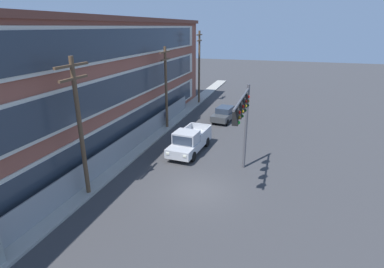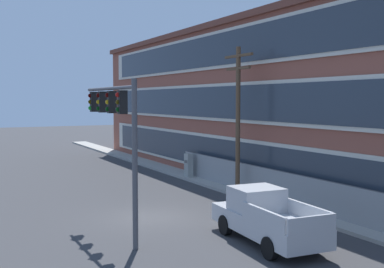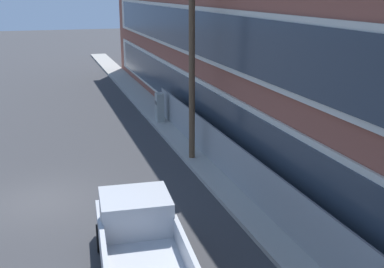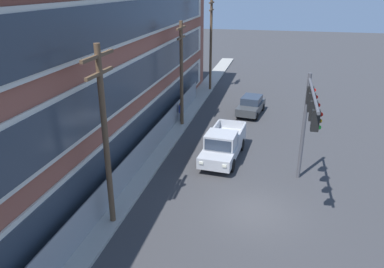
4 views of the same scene
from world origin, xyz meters
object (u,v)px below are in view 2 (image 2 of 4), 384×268
Objects in this scene: utility_pole_near_corner at (238,113)px; electrical_cabinet at (189,166)px; traffic_signal_mast at (116,120)px; pickup_truck_silver at (265,218)px.

utility_pole_near_corner is 4.81× the size of electrical_cabinet.
electrical_cabinet is at bearing 141.26° from traffic_signal_mast.
electrical_cabinet is at bearing 164.14° from pickup_truck_silver.
electrical_cabinet is (-14.48, 4.11, -0.08)m from pickup_truck_silver.
electrical_cabinet is at bearing 178.90° from utility_pole_near_corner.
traffic_signal_mast is at bearing -38.74° from electrical_cabinet.
traffic_signal_mast is 3.55× the size of electrical_cabinet.
utility_pole_near_corner is at bearing -1.10° from electrical_cabinet.
utility_pole_near_corner reaches higher than electrical_cabinet.
pickup_truck_silver is 15.05m from electrical_cabinet.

